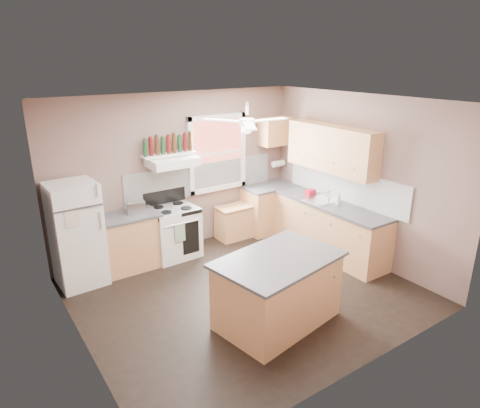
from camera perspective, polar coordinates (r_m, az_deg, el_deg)
floor at (r=6.31m, az=0.80°, el=-11.71°), size 4.50×4.50×0.00m
ceiling at (r=5.44m, az=0.94°, el=13.49°), size 4.50×4.50×0.00m
wall_back at (r=7.41m, az=-8.22°, el=4.20°), size 4.50×0.05×2.70m
wall_right at (r=7.23m, az=15.79°, el=3.30°), size 0.05×4.00×2.70m
wall_left at (r=4.88m, az=-21.60°, el=-5.01°), size 0.05×4.00×2.70m
backsplash_back at (r=7.62m, az=-4.99°, el=3.38°), size 2.90×0.03×0.55m
backsplash_right at (r=7.44m, az=13.72°, el=2.50°), size 0.03×2.60×0.55m
window_view at (r=7.66m, az=-3.11°, el=6.79°), size 1.00×0.02×1.20m
window_frame at (r=7.64m, az=-3.00°, el=6.76°), size 1.16×0.07×1.36m
refrigerator at (r=6.66m, az=-20.95°, el=-3.83°), size 0.68×0.67×1.56m
base_cabinet_left at (r=7.05m, az=-14.42°, el=-4.97°), size 0.90×0.60×0.86m
counter_left at (r=6.88m, az=-14.72°, el=-1.54°), size 0.92×0.62×0.04m
toaster at (r=6.89m, az=-13.70°, el=-0.46°), size 0.31×0.22×0.18m
stove at (r=7.29m, az=-8.84°, el=-3.73°), size 0.79×0.66×0.86m
range_hood at (r=7.01m, az=-9.00°, el=5.58°), size 0.78×0.50×0.14m
bottle_shelf at (r=7.09m, az=-9.46°, el=6.54°), size 0.90×0.26×0.03m
cart at (r=7.96m, az=-0.84°, el=-2.45°), size 0.62×0.41×0.62m
base_cabinet_corner at (r=8.32m, az=3.94°, el=-0.62°), size 1.00×0.60×0.86m
base_cabinet_right at (r=7.48m, az=11.80°, el=-3.31°), size 0.60×2.20×0.86m
counter_corner at (r=8.18m, az=4.01°, el=2.35°), size 1.02×0.62×0.04m
counter_right at (r=7.32m, az=11.98°, el=-0.07°), size 0.62×2.22×0.04m
sink at (r=7.44m, az=10.89°, el=0.46°), size 0.55×0.45×0.03m
faucet at (r=7.53m, az=11.79°, el=1.22°), size 0.03×0.03×0.14m
upper_cabinet_right at (r=7.31m, az=12.11°, el=7.24°), size 0.33×1.80×0.76m
upper_cabinet_corner at (r=8.17m, az=4.73°, el=9.66°), size 0.60×0.33×0.52m
paper_towel at (r=8.39m, az=5.12°, el=5.38°), size 0.26×0.12×0.12m
island at (r=5.51m, az=5.02°, el=-11.56°), size 1.60×1.16×0.86m
island_top at (r=5.29m, az=5.16°, el=-7.37°), size 1.70×1.26×0.04m
ceiling_fan_hub at (r=5.47m, az=0.92°, el=10.89°), size 0.20×0.20×0.08m
soap_bottle at (r=7.21m, az=12.98°, el=0.69°), size 0.11×0.11×0.23m
red_caddy at (r=7.68m, az=9.32°, el=1.56°), size 0.19×0.14×0.10m
wine_bottles at (r=7.06m, az=-9.50°, el=7.82°), size 0.86×0.06×0.31m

